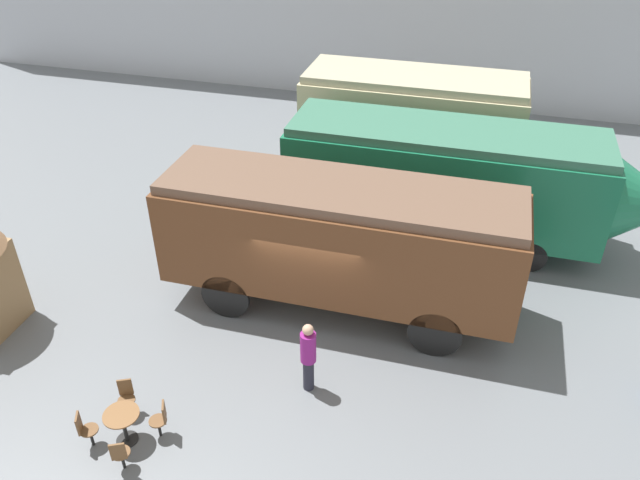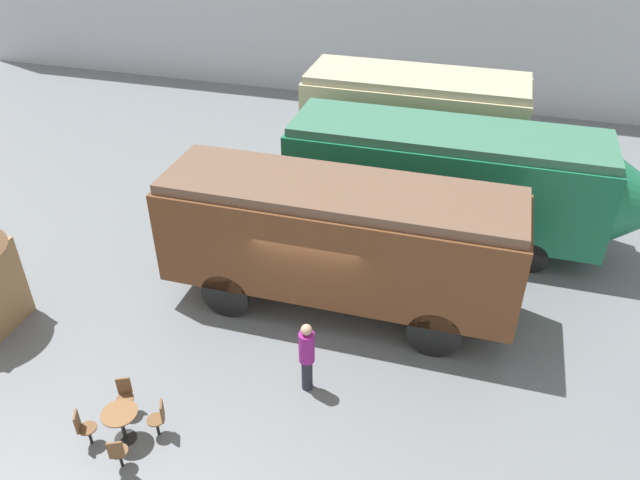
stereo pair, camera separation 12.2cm
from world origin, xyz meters
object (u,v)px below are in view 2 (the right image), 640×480
object	(u,v)px
streamlined_locomotive	(473,179)
cafe_table_near	(121,420)
cafe_chair_0	(125,394)
passenger_coach_wooden	(339,236)
visitor_person	(307,355)
passenger_coach_vintage	(414,117)

from	to	relation	value
streamlined_locomotive	cafe_table_near	xyz separation A→B (m)	(-5.89, -9.36, -1.41)
streamlined_locomotive	cafe_chair_0	distance (m)	10.79
cafe_table_near	passenger_coach_wooden	bearing A→B (deg)	60.14
visitor_person	cafe_table_near	bearing A→B (deg)	-143.26
passenger_coach_vintage	cafe_table_near	size ratio (longest dim) A/B	9.47
passenger_coach_wooden	visitor_person	xyz separation A→B (m)	(0.08, -2.95, -1.12)
passenger_coach_vintage	passenger_coach_wooden	world-z (taller)	passenger_coach_vintage
passenger_coach_vintage	passenger_coach_wooden	bearing A→B (deg)	-94.72
cafe_table_near	visitor_person	distance (m)	3.91
passenger_coach_vintage	cafe_table_near	bearing A→B (deg)	-105.89
passenger_coach_wooden	visitor_person	size ratio (longest dim) A/B	4.76
passenger_coach_vintage	passenger_coach_wooden	xyz separation A→B (m)	(-0.62, -7.56, -0.11)
passenger_coach_wooden	cafe_table_near	size ratio (longest dim) A/B	11.24
passenger_coach_vintage	visitor_person	xyz separation A→B (m)	(-0.54, -10.51, -1.23)
passenger_coach_wooden	cafe_chair_0	bearing A→B (deg)	-125.88
passenger_coach_vintage	cafe_table_near	xyz separation A→B (m)	(-3.65, -12.84, -1.66)
cafe_table_near	visitor_person	xyz separation A→B (m)	(3.11, 2.32, 0.43)
cafe_chair_0	passenger_coach_wooden	bearing A→B (deg)	118.63
passenger_coach_vintage	streamlined_locomotive	size ratio (longest dim) A/B	0.66
streamlined_locomotive	passenger_coach_wooden	bearing A→B (deg)	-125.01
passenger_coach_wooden	cafe_chair_0	distance (m)	5.92
passenger_coach_vintage	visitor_person	world-z (taller)	passenger_coach_vintage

